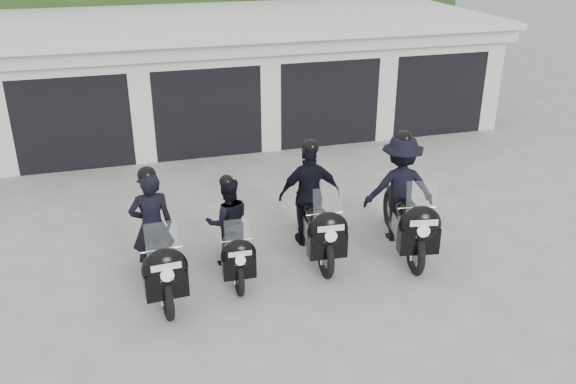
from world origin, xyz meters
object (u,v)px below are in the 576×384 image
object	(u,v)px
police_bike_c	(312,204)
police_bike_d	(402,197)
police_bike_a	(156,243)
police_bike_b	(230,231)

from	to	relation	value
police_bike_c	police_bike_d	distance (m)	1.60
police_bike_d	police_bike_c	bearing A→B (deg)	-178.93
police_bike_d	police_bike_a	bearing A→B (deg)	-165.33
police_bike_c	police_bike_d	xyz separation A→B (m)	(1.58, -0.26, 0.05)
police_bike_a	police_bike_d	size ratio (longest dim) A/B	0.95
police_bike_a	police_bike_d	world-z (taller)	police_bike_d
police_bike_c	police_bike_d	world-z (taller)	police_bike_d
police_bike_b	police_bike_d	distance (m)	3.10
police_bike_a	police_bike_b	bearing A→B (deg)	8.79
police_bike_b	police_bike_d	size ratio (longest dim) A/B	0.79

